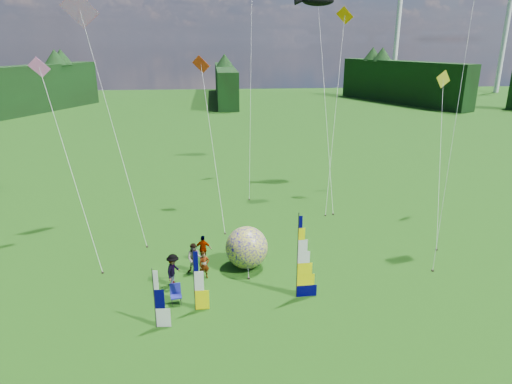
{
  "coord_description": "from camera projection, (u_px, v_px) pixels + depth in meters",
  "views": [
    {
      "loc": [
        -3.14,
        -18.37,
        13.05
      ],
      "look_at": [
        -1.0,
        4.0,
        5.5
      ],
      "focal_mm": 32.0,
      "sensor_mm": 36.0,
      "label": 1
    }
  ],
  "objects": [
    {
      "name": "spectator_b",
      "position": [
        194.0,
        258.0,
        26.55
      ],
      "size": [
        0.97,
        0.6,
        1.85
      ],
      "primitive_type": "imported",
      "rotation": [
        0.0,
        0.0,
        -0.19
      ],
      "color": "#66594C",
      "rests_on": "ground"
    },
    {
      "name": "turbine_right",
      "position": [
        397.0,
        31.0,
        117.32
      ],
      "size": [
        8.0,
        1.2,
        30.0
      ],
      "primitive_type": null,
      "color": "silver",
      "rests_on": "ground"
    },
    {
      "name": "side_banner_left",
      "position": [
        194.0,
        281.0,
        22.63
      ],
      "size": [
        0.92,
        0.1,
        3.27
      ],
      "primitive_type": null,
      "rotation": [
        0.0,
        0.0,
        -0.0
      ],
      "color": "#FDEE00",
      "rests_on": "ground"
    },
    {
      "name": "camp_chair",
      "position": [
        176.0,
        295.0,
        23.51
      ],
      "size": [
        0.7,
        0.7,
        1.06
      ],
      "primitive_type": null,
      "rotation": [
        0.0,
        0.0,
        0.16
      ],
      "color": "navy",
      "rests_on": "ground"
    },
    {
      "name": "spectator_a",
      "position": [
        204.0,
        265.0,
        25.98
      ],
      "size": [
        0.69,
        0.55,
        1.64
      ],
      "primitive_type": "imported",
      "rotation": [
        0.0,
        0.0,
        0.3
      ],
      "color": "#66594C",
      "rests_on": "ground"
    },
    {
      "name": "kite_parafoil",
      "position": [
        457.0,
        113.0,
        26.59
      ],
      "size": [
        7.25,
        9.0,
        17.95
      ],
      "primitive_type": null,
      "rotation": [
        0.0,
        0.0,
        0.1
      ],
      "color": "red",
      "rests_on": "ground"
    },
    {
      "name": "turbine_left",
      "position": [
        506.0,
        31.0,
        112.98
      ],
      "size": [
        8.0,
        1.2,
        30.0
      ],
      "primitive_type": null,
      "color": "silver",
      "rests_on": "ground"
    },
    {
      "name": "small_kite_yellow",
      "position": [
        441.0,
        151.0,
        31.59
      ],
      "size": [
        8.32,
        11.09,
        11.38
      ],
      "primitive_type": null,
      "rotation": [
        0.0,
        0.0,
        0.35
      ],
      "color": "yellow",
      "rests_on": "ground"
    },
    {
      "name": "bol_inflatable",
      "position": [
        247.0,
        247.0,
        27.15
      ],
      "size": [
        3.31,
        3.31,
        2.54
      ],
      "primitive_type": "sphere",
      "rotation": [
        0.0,
        0.0,
        -0.39
      ],
      "color": "#13007F",
      "rests_on": "ground"
    },
    {
      "name": "feather_banner_main",
      "position": [
        297.0,
        258.0,
        23.55
      ],
      "size": [
        1.27,
        0.15,
        4.65
      ],
      "primitive_type": null,
      "rotation": [
        0.0,
        0.0,
        0.04
      ],
      "color": "#020048",
      "rests_on": "ground"
    },
    {
      "name": "kite_whale",
      "position": [
        325.0,
        89.0,
        38.73
      ],
      "size": [
        8.86,
        16.36,
        18.12
      ],
      "primitive_type": null,
      "rotation": [
        0.0,
        0.0,
        -0.31
      ],
      "color": "black",
      "rests_on": "ground"
    },
    {
      "name": "kite_rainbow_delta",
      "position": [
        111.0,
        111.0,
        30.28
      ],
      "size": [
        11.37,
        12.8,
        17.06
      ],
      "primitive_type": null,
      "rotation": [
        0.0,
        0.0,
        0.33
      ],
      "color": "red",
      "rests_on": "ground"
    },
    {
      "name": "ground",
      "position": [
        285.0,
        327.0,
        21.77
      ],
      "size": [
        220.0,
        220.0,
        0.0
      ],
      "primitive_type": "plane",
      "color": "#255C10",
      "rests_on": "ground"
    },
    {
      "name": "side_banner_far",
      "position": [
        154.0,
        299.0,
        21.29
      ],
      "size": [
        0.91,
        0.17,
        3.02
      ],
      "primitive_type": null,
      "rotation": [
        0.0,
        0.0,
        -0.08
      ],
      "color": "white",
      "rests_on": "ground"
    },
    {
      "name": "small_kite_pink",
      "position": [
        68.0,
        157.0,
        27.75
      ],
      "size": [
        7.8,
        9.85,
        12.44
      ],
      "primitive_type": null,
      "rotation": [
        0.0,
        0.0,
        0.16
      ],
      "color": "#FA6BC3",
      "rests_on": "ground"
    },
    {
      "name": "spectator_d",
      "position": [
        203.0,
        249.0,
        27.91
      ],
      "size": [
        1.06,
        0.55,
        1.72
      ],
      "primitive_type": "imported",
      "rotation": [
        0.0,
        0.0,
        3.0
      ],
      "color": "#66594C",
      "rests_on": "ground"
    },
    {
      "name": "small_kite_orange",
      "position": [
        336.0,
        104.0,
        36.56
      ],
      "size": [
        8.25,
        11.15,
        16.14
      ],
      "primitive_type": null,
      "rotation": [
        0.0,
        0.0,
        -0.35
      ],
      "color": "#FF8C00",
      "rests_on": "ground"
    },
    {
      "name": "spectator_c",
      "position": [
        173.0,
        270.0,
        25.15
      ],
      "size": [
        0.82,
        1.31,
        1.9
      ],
      "primitive_type": "imported",
      "rotation": [
        0.0,
        0.0,
        1.25
      ],
      "color": "#66594C",
      "rests_on": "ground"
    },
    {
      "name": "small_kite_green",
      "position": [
        251.0,
        81.0,
        40.82
      ],
      "size": [
        4.03,
        12.58,
        18.98
      ],
      "primitive_type": null,
      "rotation": [
        0.0,
        0.0,
        0.05
      ],
      "color": "#3EC156",
      "rests_on": "ground"
    },
    {
      "name": "treeline_ring",
      "position": [
        287.0,
        251.0,
        20.5
      ],
      "size": [
        210.0,
        210.0,
        8.0
      ],
      "primitive_type": null,
      "color": "black",
      "rests_on": "ground"
    },
    {
      "name": "small_kite_red",
      "position": [
        212.0,
        137.0,
        33.68
      ],
      "size": [
        6.62,
        10.62,
        12.37
      ],
      "primitive_type": null,
      "rotation": [
        0.0,
        0.0,
        -0.31
      ],
      "color": "red",
      "rests_on": "ground"
    }
  ]
}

